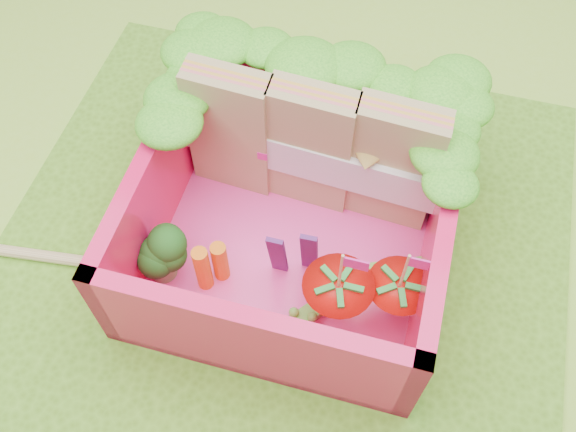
# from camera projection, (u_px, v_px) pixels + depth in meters

# --- Properties ---
(ground) EXTENTS (14.00, 14.00, 0.00)m
(ground) POSITION_uv_depth(u_px,v_px,m) (279.00, 259.00, 2.99)
(ground) COLOR #9FD53C
(ground) RESTS_ON ground
(placemat) EXTENTS (2.60, 2.60, 0.03)m
(placemat) POSITION_uv_depth(u_px,v_px,m) (279.00, 258.00, 2.98)
(placemat) COLOR #569120
(placemat) RESTS_ON ground
(bento_floor) EXTENTS (1.30, 1.30, 0.05)m
(bento_floor) POSITION_uv_depth(u_px,v_px,m) (293.00, 243.00, 2.98)
(bento_floor) COLOR #FF41A2
(bento_floor) RESTS_ON placemat
(bento_box) EXTENTS (1.30, 1.30, 0.55)m
(bento_box) POSITION_uv_depth(u_px,v_px,m) (293.00, 214.00, 2.76)
(bento_box) COLOR #FF1556
(bento_box) RESTS_ON placemat
(lettuce_ruffle) EXTENTS (1.43, 0.83, 0.11)m
(lettuce_ruffle) POSITION_uv_depth(u_px,v_px,m) (323.00, 83.00, 2.73)
(lettuce_ruffle) COLOR #27931A
(lettuce_ruffle) RESTS_ON bento_box
(sandwich_stack) EXTENTS (1.22, 0.25, 0.67)m
(sandwich_stack) POSITION_uv_depth(u_px,v_px,m) (312.00, 148.00, 2.83)
(sandwich_stack) COLOR tan
(sandwich_stack) RESTS_ON bento_floor
(broccoli) EXTENTS (0.32, 0.32, 0.24)m
(broccoli) POSITION_uv_depth(u_px,v_px,m) (158.00, 253.00, 2.72)
(broccoli) COLOR #66AA52
(broccoli) RESTS_ON bento_floor
(carrot_sticks) EXTENTS (0.13, 0.13, 0.27)m
(carrot_sticks) POSITION_uv_depth(u_px,v_px,m) (211.00, 265.00, 2.74)
(carrot_sticks) COLOR orange
(carrot_sticks) RESTS_ON bento_floor
(purple_wedges) EXTENTS (0.20, 0.07, 0.38)m
(purple_wedges) POSITION_uv_depth(u_px,v_px,m) (294.00, 254.00, 2.70)
(purple_wedges) COLOR #4B195A
(purple_wedges) RESTS_ON bento_floor
(strawberry_left) EXTENTS (0.29, 0.29, 0.53)m
(strawberry_left) POSITION_uv_depth(u_px,v_px,m) (336.00, 301.00, 2.63)
(strawberry_left) COLOR red
(strawberry_left) RESTS_ON bento_floor
(strawberry_right) EXTENTS (0.27, 0.27, 0.51)m
(strawberry_right) POSITION_uv_depth(u_px,v_px,m) (395.00, 299.00, 2.64)
(strawberry_right) COLOR red
(strawberry_right) RESTS_ON bento_floor
(snap_peas) EXTENTS (0.65, 0.59, 0.05)m
(snap_peas) POSITION_uv_depth(u_px,v_px,m) (353.00, 293.00, 2.78)
(snap_peas) COLOR green
(snap_peas) RESTS_ON bento_floor
(chopsticks) EXTENTS (2.00, 0.29, 0.05)m
(chopsticks) POSITION_uv_depth(u_px,v_px,m) (33.00, 254.00, 2.95)
(chopsticks) COLOR tan
(chopsticks) RESTS_ON placemat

